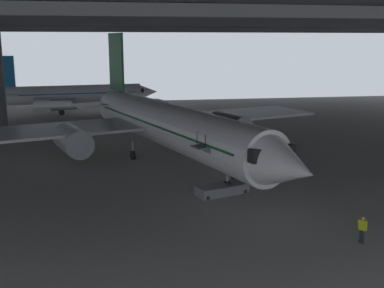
% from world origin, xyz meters
% --- Properties ---
extents(ground_plane, '(110.00, 110.00, 0.00)m').
position_xyz_m(ground_plane, '(0.00, 0.00, 0.00)').
color(ground_plane, gray).
extents(hangar_structure, '(121.00, 99.00, 14.47)m').
position_xyz_m(hangar_structure, '(-0.05, 13.76, 13.85)').
color(hangar_structure, '#4C4F54').
rests_on(hangar_structure, ground_plane).
extents(airplane_main, '(38.08, 38.43, 12.21)m').
position_xyz_m(airplane_main, '(-2.68, 6.46, 3.59)').
color(airplane_main, white).
rests_on(airplane_main, ground_plane).
extents(boarding_stairs, '(4.57, 2.70, 4.81)m').
position_xyz_m(boarding_stairs, '(0.13, -4.08, 0.75)').
color(boarding_stairs, slate).
rests_on(boarding_stairs, ground_plane).
extents(crew_worker_near_nose, '(0.38, 0.48, 1.60)m').
position_xyz_m(crew_worker_near_nose, '(5.93, -14.13, 0.91)').
color(crew_worker_near_nose, '#232838').
rests_on(crew_worker_near_nose, ground_plane).
extents(crew_worker_by_stairs, '(0.37, 0.49, 1.65)m').
position_xyz_m(crew_worker_by_stairs, '(1.86, -0.98, 0.94)').
color(crew_worker_by_stairs, '#232838').
rests_on(crew_worker_by_stairs, ground_plane).
extents(airplane_distant, '(28.07, 27.30, 9.16)m').
position_xyz_m(airplane_distant, '(-14.14, 40.49, 3.02)').
color(airplane_distant, white).
rests_on(airplane_distant, ground_plane).
extents(baggage_tug, '(2.30, 2.47, 0.90)m').
position_xyz_m(baggage_tug, '(-10.96, 11.44, 0.53)').
color(baggage_tug, yellow).
rests_on(baggage_tug, ground_plane).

